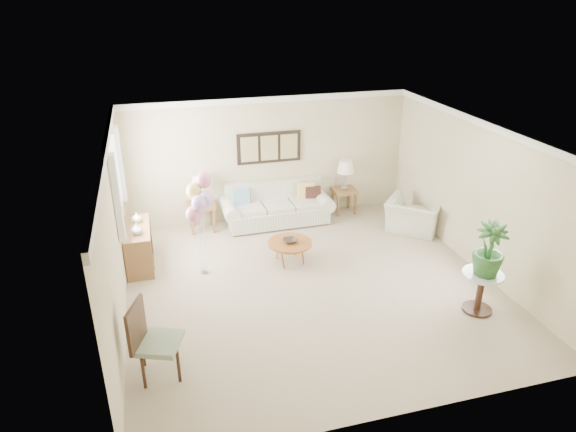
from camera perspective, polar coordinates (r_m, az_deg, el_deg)
The scene contains 18 objects.
ground_plane at distance 8.73m, azimuth 2.61°, elevation -7.69°, with size 6.00×6.00×0.00m, color tan.
room_shell at distance 8.04m, azimuth 1.88°, elevation 2.42°, with size 6.04×6.04×2.60m.
wall_art_triptych at distance 10.71m, azimuth -2.11°, elevation 7.60°, with size 1.35×0.06×0.65m.
sofa at distance 10.82m, azimuth -1.30°, elevation 0.96°, with size 2.32×0.91×0.85m.
end_table_left at distance 10.56m, azimuth -9.60°, elevation 0.89°, with size 0.54×0.49×0.58m.
end_table_right at distance 11.34m, azimuth 6.27°, elevation 2.57°, with size 0.50×0.45×0.54m.
lamp_left at distance 10.35m, azimuth -9.81°, elevation 3.73°, with size 0.34×0.34×0.61m.
lamp_right at distance 11.14m, azimuth 6.41°, elevation 5.36°, with size 0.37×0.37×0.65m.
coffee_table at distance 9.24m, azimuth 0.23°, elevation -3.08°, with size 0.80×0.80×0.40m.
decor_bowl at distance 9.20m, azimuth 0.25°, elevation -2.76°, with size 0.26×0.26×0.06m, color #312A23.
armchair at distance 10.74m, azimuth 13.79°, elevation 0.04°, with size 1.03×0.90×0.67m, color silver.
side_table at distance 8.37m, azimuth 20.71°, elevation -6.93°, with size 0.61×0.61×0.67m.
potted_plant at distance 8.08m, azimuth 21.47°, elevation -3.46°, with size 0.47×0.47×0.84m, color #184C1C.
accent_chair at distance 6.83m, azimuth -14.97°, elevation -13.01°, with size 0.69×0.69×1.10m.
credenza at distance 9.54m, azimuth -16.25°, elevation -3.23°, with size 0.46×1.20×0.74m.
vase_white at distance 9.08m, azimuth -16.45°, elevation -1.38°, with size 0.19×0.19×0.19m, color #B3B5C5.
vase_sage at distance 9.55m, azimuth -16.46°, elevation -0.15°, with size 0.17×0.17×0.18m, color silver.
balloon_cluster at distance 8.57m, azimuth -9.85°, elevation 1.95°, with size 0.48×0.46×1.83m.
Camera 1 is at (-2.34, -7.03, 4.61)m, focal length 32.00 mm.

